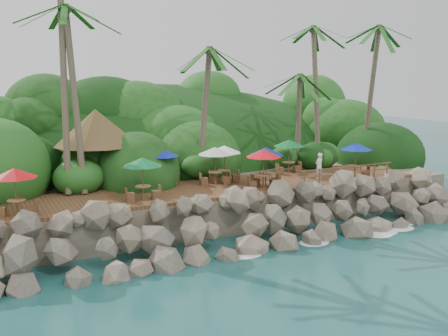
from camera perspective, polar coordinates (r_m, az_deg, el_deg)
name	(u,v)px	position (r m, az deg, el deg)	size (l,w,h in m)	color
ground	(277,252)	(26.33, 5.93, -9.42)	(140.00, 140.00, 0.00)	#19514F
land_base	(167,177)	(39.98, -6.42, -1.01)	(32.00, 25.20, 2.10)	gray
jungle_hill	(139,174)	(47.17, -9.55, -0.65)	(44.80, 28.00, 15.40)	#143811
seawall	(257,221)	(27.59, 3.74, -5.94)	(29.00, 4.00, 2.30)	gray
terrace	(224,187)	(30.74, 0.00, -2.20)	(26.00, 5.00, 0.20)	brown
jungle_foliage	(172,193)	(39.28, -5.89, -2.77)	(44.00, 16.00, 12.00)	#143811
foam_line	(273,250)	(26.55, 5.58, -9.17)	(25.20, 0.80, 0.06)	white
palms	(236,26)	(33.47, 1.32, 15.72)	(28.26, 6.76, 14.36)	brown
palapa	(96,127)	(31.73, -14.20, 4.45)	(5.10, 5.10, 4.60)	brown
dining_clusters	(223,155)	(30.03, -0.12, 1.44)	(22.71, 5.34, 2.32)	brown
railing	(348,172)	(32.78, 13.75, -0.45)	(7.20, 0.10, 1.00)	brown
waiter	(319,166)	(33.19, 10.66, 0.22)	(0.62, 0.41, 1.69)	white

